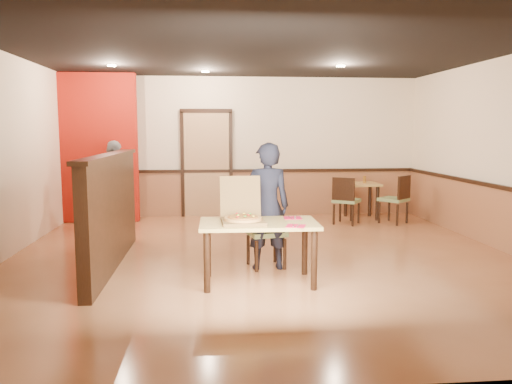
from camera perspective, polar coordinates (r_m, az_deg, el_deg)
floor at (r=6.89m, az=1.05°, el=-7.54°), size 7.00×7.00×0.00m
ceiling at (r=6.75m, az=1.11°, el=16.11°), size 7.00×7.00×0.00m
wall_back at (r=10.16m, az=-1.14°, el=5.17°), size 7.00×0.00×7.00m
wainscot_back at (r=10.21m, az=-1.11°, el=-0.17°), size 7.00×0.04×0.90m
chair_rail_back at (r=10.14m, az=-1.11°, el=2.45°), size 7.00×0.06×0.06m
wainscot_right at (r=7.96m, az=26.77°, el=-3.01°), size 0.04×7.00×0.90m
chair_rail_right at (r=7.89m, az=26.84°, el=0.35°), size 0.06×7.00×0.06m
back_door at (r=10.11m, az=-5.65°, el=3.14°), size 0.90×0.06×2.10m
booth_partition at (r=6.62m, az=-16.20°, el=-1.92°), size 0.20×3.10×1.44m
red_accent_panel at (r=9.87m, az=-18.01°, el=4.77°), size 1.60×0.20×2.78m
spot_a at (r=8.63m, az=-16.15°, el=13.73°), size 0.14×0.14×0.02m
spot_b at (r=9.19m, az=-5.81°, el=13.55°), size 0.14×0.14×0.02m
spot_c at (r=8.47m, az=9.67°, el=14.04°), size 0.14×0.14×0.02m
main_table at (r=5.66m, az=0.31°, el=-4.51°), size 1.34×0.78×0.71m
diner_chair at (r=6.42m, az=0.98°, el=-4.11°), size 0.53×0.53×0.91m
side_chair_left at (r=9.35m, az=10.19°, el=-0.75°), size 0.61×0.61×0.88m
side_chair_right at (r=9.66m, az=15.80°, el=-0.58°), size 0.63×0.63×0.91m
side_table at (r=10.05m, az=11.95°, el=0.04°), size 0.67×0.67×0.71m
diner at (r=6.22m, az=1.25°, el=-1.65°), size 0.59×0.40×1.59m
passerby at (r=9.02m, az=-15.83°, el=0.72°), size 0.44×0.94×1.56m
pizza_box at (r=5.62m, az=-1.55°, el=-2.82°), size 0.50×0.58×0.50m
pizza at (r=5.57m, az=-1.49°, el=-3.06°), size 0.55×0.55×0.03m
napkin_near at (r=5.41m, az=4.57°, el=-3.88°), size 0.25×0.25×0.01m
napkin_far at (r=5.91m, az=4.21°, el=-2.96°), size 0.22×0.22×0.01m
condiment at (r=10.04m, az=12.29°, el=1.41°), size 0.06×0.06×0.14m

